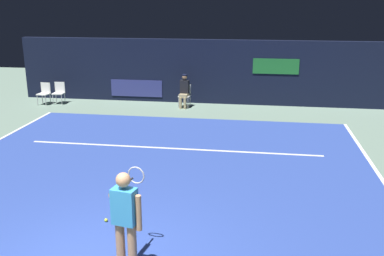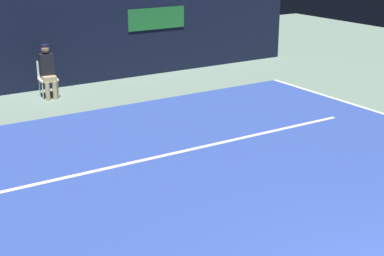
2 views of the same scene
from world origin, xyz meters
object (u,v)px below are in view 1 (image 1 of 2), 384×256
line_judge_on_chair (184,91)px  courtside_chair_far (59,92)px  tennis_player (126,218)px  tennis_ball (106,220)px  courtside_chair_near (44,92)px

line_judge_on_chair → courtside_chair_far: 5.22m
courtside_chair_far → line_judge_on_chair: bearing=1.1°
tennis_player → courtside_chair_far: size_ratio=1.97×
tennis_player → line_judge_on_chair: bearing=95.1°
line_judge_on_chair → tennis_player: bearing=-84.9°
courtside_chair_far → tennis_ball: bearing=-60.5°
line_judge_on_chair → courtside_chair_far: (-5.22, -0.10, -0.18)m
tennis_player → line_judge_on_chair: 11.05m
line_judge_on_chair → courtside_chair_near: bearing=-176.9°
courtside_chair_far → courtside_chair_near: bearing=-158.4°
courtside_chair_near → tennis_ball: courtside_chair_near is taller
tennis_player → courtside_chair_near: 12.65m
tennis_player → courtside_chair_near: bearing=122.2°
courtside_chair_near → courtside_chair_far: bearing=21.6°
line_judge_on_chair → tennis_ball: (0.07, -9.44, -0.64)m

